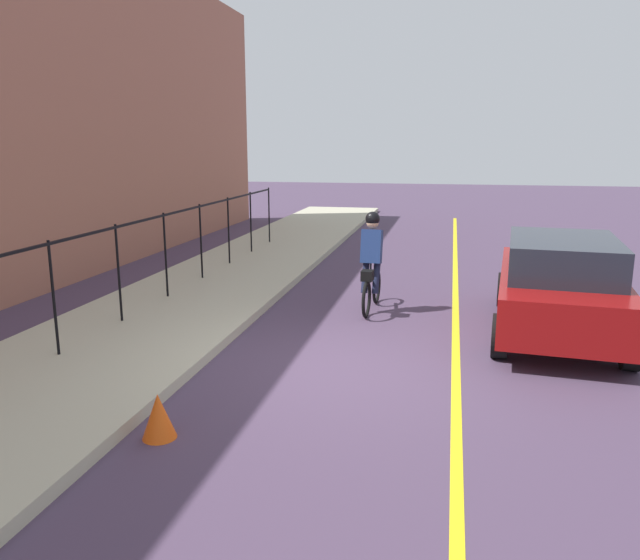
# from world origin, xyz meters

# --- Properties ---
(ground_plane) EXTENTS (80.00, 80.00, 0.00)m
(ground_plane) POSITION_xyz_m (0.00, 0.00, 0.00)
(ground_plane) COLOR #47364E
(lane_line_centre) EXTENTS (36.00, 0.12, 0.01)m
(lane_line_centre) POSITION_xyz_m (0.00, -1.60, 0.00)
(lane_line_centre) COLOR yellow
(lane_line_centre) RESTS_ON ground
(sidewalk) EXTENTS (40.00, 3.20, 0.15)m
(sidewalk) POSITION_xyz_m (0.00, 3.40, 0.07)
(sidewalk) COLOR #B0AC92
(sidewalk) RESTS_ON ground
(iron_fence) EXTENTS (17.07, 0.04, 1.60)m
(iron_fence) POSITION_xyz_m (1.00, 3.80, 1.32)
(iron_fence) COLOR black
(iron_fence) RESTS_ON sidewalk
(cyclist_lead) EXTENTS (1.71, 0.38, 1.83)m
(cyclist_lead) POSITION_xyz_m (2.99, -0.07, 0.91)
(cyclist_lead) COLOR black
(cyclist_lead) RESTS_ON ground
(patrol_sedan) EXTENTS (4.55, 2.24, 1.58)m
(patrol_sedan) POSITION_xyz_m (2.24, -3.18, 0.82)
(patrol_sedan) COLOR maroon
(patrol_sedan) RESTS_ON ground
(traffic_cone_near) EXTENTS (0.36, 0.36, 0.49)m
(traffic_cone_near) POSITION_xyz_m (-2.44, 1.44, 0.24)
(traffic_cone_near) COLOR #E95512
(traffic_cone_near) RESTS_ON ground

